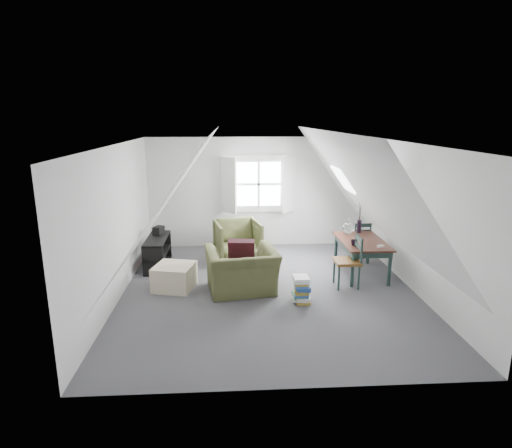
{
  "coord_description": "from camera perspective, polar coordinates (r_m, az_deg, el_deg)",
  "views": [
    {
      "loc": [
        -0.64,
        -6.87,
        2.94
      ],
      "look_at": [
        -0.19,
        0.6,
        1.05
      ],
      "focal_mm": 30.0,
      "sensor_mm": 36.0,
      "label": 1
    }
  ],
  "objects": [
    {
      "name": "wall_back",
      "position": [
        9.79,
        0.33,
        4.22
      ],
      "size": [
        5.0,
        0.0,
        5.0
      ],
      "primitive_type": "plane",
      "rotation": [
        1.57,
        0.0,
        0.0
      ],
      "color": "silver",
      "rests_on": "ground"
    },
    {
      "name": "floor",
      "position": [
        7.5,
        1.72,
        -8.91
      ],
      "size": [
        5.5,
        5.5,
        0.0
      ],
      "primitive_type": "plane",
      "color": "#47464B",
      "rests_on": "ground"
    },
    {
      "name": "media_shelf",
      "position": [
        8.78,
        -13.02,
        -3.93
      ],
      "size": [
        0.39,
        1.16,
        0.6
      ],
      "rotation": [
        0.0,
        0.0,
        -0.08
      ],
      "color": "black",
      "rests_on": "floor"
    },
    {
      "name": "wall_left",
      "position": [
        7.32,
        -18.09,
        0.1
      ],
      "size": [
        0.0,
        5.5,
        5.5
      ],
      "primitive_type": "plane",
      "rotation": [
        1.57,
        0.0,
        1.57
      ],
      "color": "silver",
      "rests_on": "ground"
    },
    {
      "name": "throw_pillow",
      "position": [
        7.41,
        -1.96,
        -3.69
      ],
      "size": [
        0.47,
        0.3,
        0.47
      ],
      "primitive_type": "cube",
      "rotation": [
        0.31,
        0.0,
        -0.09
      ],
      "color": "#360E18",
      "rests_on": "armchair_near"
    },
    {
      "name": "ceiling",
      "position": [
        6.92,
        1.87,
        10.51
      ],
      "size": [
        5.5,
        5.5,
        0.0
      ],
      "primitive_type": "plane",
      "rotation": [
        3.14,
        0.0,
        0.0
      ],
      "color": "white",
      "rests_on": "wall_back"
    },
    {
      "name": "ottoman",
      "position": [
        7.67,
        -10.82,
        -6.92
      ],
      "size": [
        0.77,
        0.77,
        0.43
      ],
      "primitive_type": "cube",
      "rotation": [
        0.0,
        0.0,
        -0.23
      ],
      "color": "#C6B595",
      "rests_on": "floor"
    },
    {
      "name": "dormer_window",
      "position": [
        9.68,
        0.36,
        5.31
      ],
      "size": [
        1.71,
        0.35,
        1.3
      ],
      "color": "white",
      "rests_on": "wall_back"
    },
    {
      "name": "wall_right",
      "position": [
        7.74,
        20.55,
        0.64
      ],
      "size": [
        0.0,
        5.5,
        5.5
      ],
      "primitive_type": "plane",
      "rotation": [
        1.57,
        0.0,
        -1.57
      ],
      "color": "silver",
      "rests_on": "ground"
    },
    {
      "name": "dining_chair_far",
      "position": [
        9.2,
        13.73,
        -2.09
      ],
      "size": [
        0.39,
        0.39,
        0.83
      ],
      "rotation": [
        0.0,
        0.0,
        2.96
      ],
      "color": "brown",
      "rests_on": "floor"
    },
    {
      "name": "paper_box",
      "position": [
        7.93,
        16.29,
        -2.86
      ],
      "size": [
        0.13,
        0.11,
        0.04
      ],
      "primitive_type": "cube",
      "rotation": [
        0.0,
        0.0,
        0.36
      ],
      "color": "white",
      "rests_on": "dining_table"
    },
    {
      "name": "dining_table",
      "position": [
        8.31,
        13.92,
        -2.71
      ],
      "size": [
        0.81,
        1.35,
        0.68
      ],
      "rotation": [
        0.0,
        0.0,
        -0.07
      ],
      "color": "#331811",
      "rests_on": "floor"
    },
    {
      "name": "slope_left",
      "position": [
        7.03,
        -10.89,
        4.37
      ],
      "size": [
        3.19,
        5.5,
        4.48
      ],
      "primitive_type": "plane",
      "rotation": [
        0.0,
        2.19,
        0.0
      ],
      "color": "white",
      "rests_on": "wall_left"
    },
    {
      "name": "slope_right",
      "position": [
        7.31,
        14.06,
        4.57
      ],
      "size": [
        3.19,
        5.5,
        4.48
      ],
      "primitive_type": "plane",
      "rotation": [
        0.0,
        -2.19,
        0.0
      ],
      "color": "white",
      "rests_on": "wall_right"
    },
    {
      "name": "dining_chair_near",
      "position": [
        7.71,
        12.3,
        -4.77
      ],
      "size": [
        0.43,
        0.43,
        0.92
      ],
      "rotation": [
        0.0,
        0.0,
        -1.8
      ],
      "color": "brown",
      "rests_on": "floor"
    },
    {
      "name": "demijohn",
      "position": [
        8.62,
        12.18,
        -0.46
      ],
      "size": [
        0.23,
        0.23,
        0.32
      ],
      "rotation": [
        0.0,
        0.0,
        -0.15
      ],
      "color": "silver",
      "rests_on": "dining_table"
    },
    {
      "name": "armchair_far",
      "position": [
        9.1,
        -2.43,
        -4.7
      ],
      "size": [
        1.06,
        1.08,
        0.84
      ],
      "primitive_type": "imported",
      "rotation": [
        0.0,
        0.0,
        0.21
      ],
      "color": "#484D28",
      "rests_on": "floor"
    },
    {
      "name": "vase_twigs",
      "position": [
        8.78,
        13.59,
        -0.2
      ],
      "size": [
        0.08,
        0.09,
        0.65
      ],
      "rotation": [
        0.0,
        0.0,
        0.34
      ],
      "color": "black",
      "rests_on": "dining_table"
    },
    {
      "name": "wall_front",
      "position": [
        4.5,
        4.99,
        -7.94
      ],
      "size": [
        5.0,
        0.0,
        5.0
      ],
      "primitive_type": "plane",
      "rotation": [
        -1.57,
        0.0,
        0.0
      ],
      "color": "silver",
      "rests_on": "ground"
    },
    {
      "name": "skylight",
      "position": [
        8.54,
        11.48,
        5.84
      ],
      "size": [
        0.35,
        0.75,
        0.47
      ],
      "primitive_type": "cube",
      "rotation": [
        0.0,
        0.95,
        0.0
      ],
      "color": "white",
      "rests_on": "slope_right"
    },
    {
      "name": "electronics_box",
      "position": [
        8.94,
        -12.86,
        -0.89
      ],
      "size": [
        0.23,
        0.27,
        0.18
      ],
      "primitive_type": "cube",
      "rotation": [
        0.0,
        0.0,
        -0.37
      ],
      "color": "black",
      "rests_on": "media_shelf"
    },
    {
      "name": "cup",
      "position": [
        7.94,
        12.86,
        -2.77
      ],
      "size": [
        0.12,
        0.12,
        0.1
      ],
      "primitive_type": "imported",
      "rotation": [
        0.0,
        0.0,
        -0.09
      ],
      "color": "black",
      "rests_on": "dining_table"
    },
    {
      "name": "magazine_stack",
      "position": [
        7.05,
        6.1,
        -8.67
      ],
      "size": [
        0.32,
        0.38,
        0.43
      ],
      "rotation": [
        0.0,
        0.0,
        0.16
      ],
      "color": "#B29933",
      "rests_on": "floor"
    },
    {
      "name": "armchair_near",
      "position": [
        7.5,
        -1.88,
        -8.92
      ],
      "size": [
        1.31,
        1.18,
        0.76
      ],
      "primitive_type": "imported",
      "rotation": [
        0.0,
        0.0,
        3.3
      ],
      "color": "#484D28",
      "rests_on": "floor"
    }
  ]
}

